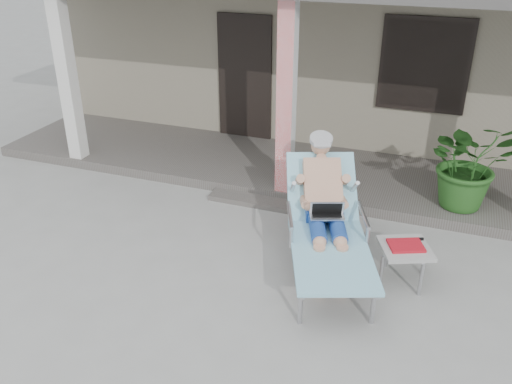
% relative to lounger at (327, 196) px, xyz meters
% --- Properties ---
extents(ground, '(60.00, 60.00, 0.00)m').
position_rel_lounger_xyz_m(ground, '(-0.92, -0.74, -0.87)').
color(ground, '#9E9E99').
rests_on(ground, ground).
extents(house, '(10.40, 5.40, 3.30)m').
position_rel_lounger_xyz_m(house, '(-0.92, 5.75, 0.79)').
color(house, gray).
rests_on(house, ground).
extents(porch_deck, '(10.00, 2.00, 0.15)m').
position_rel_lounger_xyz_m(porch_deck, '(-0.92, 2.26, -0.80)').
color(porch_deck, '#605B56').
rests_on(porch_deck, ground).
extents(porch_step, '(2.00, 0.30, 0.07)m').
position_rel_lounger_xyz_m(porch_step, '(-0.92, 1.11, -0.84)').
color(porch_step, '#605B56').
rests_on(porch_step, ground).
extents(lounger, '(1.50, 2.25, 1.42)m').
position_rel_lounger_xyz_m(lounger, '(0.00, 0.00, 0.00)').
color(lounger, '#B7B7BC').
rests_on(lounger, ground).
extents(side_table, '(0.68, 0.68, 0.47)m').
position_rel_lounger_xyz_m(side_table, '(0.91, -0.05, -0.48)').
color(side_table, '#A9A8A4').
rests_on(side_table, ground).
extents(potted_palm, '(1.42, 1.34, 1.24)m').
position_rel_lounger_xyz_m(potted_palm, '(1.48, 1.76, -0.10)').
color(potted_palm, '#26591E').
rests_on(potted_palm, porch_deck).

